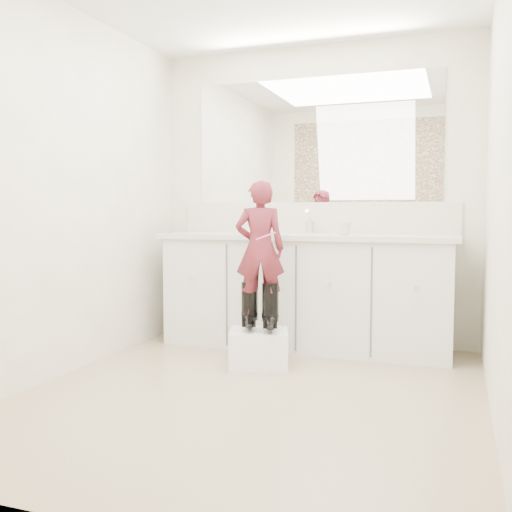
% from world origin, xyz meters
% --- Properties ---
extents(floor, '(3.00, 3.00, 0.00)m').
position_xyz_m(floor, '(0.00, 0.00, 0.00)').
color(floor, '#988164').
rests_on(floor, ground).
extents(wall_back, '(2.60, 0.00, 2.60)m').
position_xyz_m(wall_back, '(0.00, 1.50, 1.20)').
color(wall_back, beige).
rests_on(wall_back, floor).
extents(wall_front, '(2.60, 0.00, 2.60)m').
position_xyz_m(wall_front, '(0.00, -1.50, 1.20)').
color(wall_front, beige).
rests_on(wall_front, floor).
extents(wall_left, '(0.00, 3.00, 3.00)m').
position_xyz_m(wall_left, '(-1.30, 0.00, 1.20)').
color(wall_left, beige).
rests_on(wall_left, floor).
extents(wall_right, '(0.00, 3.00, 3.00)m').
position_xyz_m(wall_right, '(1.30, 0.00, 1.20)').
color(wall_right, beige).
rests_on(wall_right, floor).
extents(vanity_cabinet, '(2.20, 0.55, 0.85)m').
position_xyz_m(vanity_cabinet, '(0.00, 1.23, 0.42)').
color(vanity_cabinet, silver).
rests_on(vanity_cabinet, floor).
extents(countertop, '(2.28, 0.58, 0.04)m').
position_xyz_m(countertop, '(0.00, 1.21, 0.87)').
color(countertop, beige).
rests_on(countertop, vanity_cabinet).
extents(backsplash, '(2.28, 0.03, 0.25)m').
position_xyz_m(backsplash, '(0.00, 1.49, 1.02)').
color(backsplash, beige).
rests_on(backsplash, countertop).
extents(mirror, '(2.00, 0.02, 1.00)m').
position_xyz_m(mirror, '(0.00, 1.49, 1.64)').
color(mirror, white).
rests_on(mirror, wall_back).
extents(dot_panel, '(2.00, 0.01, 1.20)m').
position_xyz_m(dot_panel, '(0.00, -1.49, 1.65)').
color(dot_panel, '#472819').
rests_on(dot_panel, wall_front).
extents(faucet, '(0.08, 0.08, 0.10)m').
position_xyz_m(faucet, '(0.00, 1.38, 0.94)').
color(faucet, silver).
rests_on(faucet, countertop).
extents(cup, '(0.12, 0.12, 0.10)m').
position_xyz_m(cup, '(0.31, 1.18, 0.94)').
color(cup, beige).
rests_on(cup, countertop).
extents(soap_bottle, '(0.10, 0.10, 0.17)m').
position_xyz_m(soap_bottle, '(-0.46, 1.25, 0.98)').
color(soap_bottle, beige).
rests_on(soap_bottle, countertop).
extents(step_stool, '(0.48, 0.43, 0.25)m').
position_xyz_m(step_stool, '(-0.16, 0.57, 0.13)').
color(step_stool, white).
rests_on(step_stool, floor).
extents(boot_left, '(0.18, 0.25, 0.33)m').
position_xyz_m(boot_left, '(-0.23, 0.59, 0.42)').
color(boot_left, black).
rests_on(boot_left, step_stool).
extents(boot_right, '(0.18, 0.25, 0.33)m').
position_xyz_m(boot_right, '(-0.08, 0.59, 0.42)').
color(boot_right, black).
rests_on(boot_right, step_stool).
extents(toddler, '(0.39, 0.31, 0.92)m').
position_xyz_m(toddler, '(-0.16, 0.59, 0.81)').
color(toddler, '#A83343').
rests_on(toddler, step_stool).
extents(toothbrush, '(0.13, 0.05, 0.06)m').
position_xyz_m(toothbrush, '(-0.09, 0.51, 0.90)').
color(toothbrush, '#D85498').
rests_on(toothbrush, toddler).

